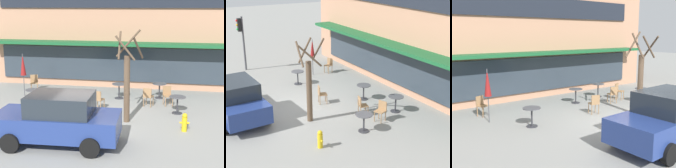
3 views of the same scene
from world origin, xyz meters
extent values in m
plane|color=gray|center=(0.00, 0.00, 0.00)|extent=(80.00, 80.00, 0.00)
cube|color=tan|center=(0.00, 10.00, 3.47)|extent=(16.55, 8.00, 6.93)
cube|color=#19592D|center=(0.00, 5.45, 2.55)|extent=(14.07, 1.10, 0.16)
cube|color=#1E232D|center=(0.00, 5.94, 4.99)|extent=(13.24, 0.10, 1.10)
cube|color=#2D3842|center=(0.00, 5.94, 1.35)|extent=(13.24, 0.10, 1.90)
cylinder|color=#333338|center=(2.66, 4.15, 0.01)|extent=(0.44, 0.44, 0.03)
cylinder|color=#333338|center=(2.66, 4.15, 0.38)|extent=(0.07, 0.07, 0.70)
cylinder|color=#4C4C51|center=(2.66, 4.15, 0.74)|extent=(0.70, 0.70, 0.03)
cylinder|color=#333338|center=(0.67, 3.72, 0.01)|extent=(0.44, 0.44, 0.03)
cylinder|color=#333338|center=(0.67, 3.72, 0.38)|extent=(0.07, 0.07, 0.70)
cylinder|color=#4C4C51|center=(0.67, 3.72, 0.74)|extent=(0.70, 0.70, 0.03)
cylinder|color=#333338|center=(-3.07, 1.79, 0.01)|extent=(0.44, 0.44, 0.03)
cylinder|color=#333338|center=(-3.07, 1.79, 0.38)|extent=(0.07, 0.07, 0.70)
cylinder|color=#4C4C51|center=(-3.07, 1.79, 0.74)|extent=(0.70, 0.70, 0.03)
cylinder|color=#333338|center=(3.55, 1.78, 0.01)|extent=(0.44, 0.44, 0.03)
cylinder|color=#333338|center=(3.55, 1.78, 0.38)|extent=(0.07, 0.07, 0.70)
cylinder|color=#4C4C51|center=(3.55, 1.78, 0.74)|extent=(0.70, 0.70, 0.03)
cylinder|color=#4C4C51|center=(-4.21, 3.29, 1.10)|extent=(0.04, 0.04, 2.20)
cone|color=maroon|center=(-4.21, 3.29, 1.65)|extent=(0.28, 0.28, 1.10)
cylinder|color=#9E754C|center=(3.34, 2.82, 0.23)|extent=(0.04, 0.04, 0.45)
cylinder|color=#9E754C|center=(3.03, 2.70, 0.23)|extent=(0.04, 0.04, 0.45)
cylinder|color=#9E754C|center=(3.22, 3.14, 0.23)|extent=(0.04, 0.04, 0.45)
cylinder|color=#9E754C|center=(2.91, 3.02, 0.23)|extent=(0.04, 0.04, 0.45)
cube|color=#9E754C|center=(3.13, 2.92, 0.47)|extent=(0.52, 0.52, 0.04)
cube|color=#9E754C|center=(3.06, 3.09, 0.69)|extent=(0.39, 0.18, 0.40)
cylinder|color=#9E754C|center=(-3.87, 4.19, 0.23)|extent=(0.04, 0.04, 0.45)
cylinder|color=#9E754C|center=(-4.18, 4.07, 0.23)|extent=(0.04, 0.04, 0.45)
cylinder|color=#9E754C|center=(-4.00, 4.51, 0.23)|extent=(0.04, 0.04, 0.45)
cylinder|color=#9E754C|center=(-4.31, 4.38, 0.23)|extent=(0.04, 0.04, 0.45)
cube|color=#9E754C|center=(-4.09, 4.29, 0.47)|extent=(0.52, 0.52, 0.04)
cube|color=#9E754C|center=(-4.16, 4.45, 0.69)|extent=(0.39, 0.19, 0.40)
cylinder|color=#9E754C|center=(2.12, 2.85, 0.23)|extent=(0.04, 0.04, 0.45)
cylinder|color=#9E754C|center=(2.45, 2.76, 0.23)|extent=(0.04, 0.04, 0.45)
cylinder|color=#9E754C|center=(2.03, 2.52, 0.23)|extent=(0.04, 0.04, 0.45)
cylinder|color=#9E754C|center=(2.36, 2.43, 0.23)|extent=(0.04, 0.04, 0.45)
cube|color=#9E754C|center=(2.24, 2.64, 0.47)|extent=(0.49, 0.49, 0.04)
cube|color=#9E754C|center=(2.19, 2.46, 0.69)|extent=(0.40, 0.15, 0.40)
cylinder|color=#9E754C|center=(-0.02, 1.92, 0.23)|extent=(0.04, 0.04, 0.45)
cylinder|color=#9E754C|center=(0.31, 1.83, 0.23)|extent=(0.04, 0.04, 0.45)
cylinder|color=#9E754C|center=(-0.12, 1.59, 0.23)|extent=(0.04, 0.04, 0.45)
cylinder|color=#9E754C|center=(0.21, 1.50, 0.23)|extent=(0.04, 0.04, 0.45)
cube|color=#9E754C|center=(0.10, 1.71, 0.47)|extent=(0.49, 0.49, 0.04)
cube|color=#9E754C|center=(0.05, 1.54, 0.69)|extent=(0.40, 0.15, 0.40)
cube|color=navy|center=(-0.43, -2.34, 0.70)|extent=(4.28, 1.99, 0.76)
cube|color=#232B33|center=(-0.28, -2.33, 1.42)|extent=(2.17, 1.69, 0.68)
cylinder|color=black|center=(-1.68, -3.30, 0.32)|extent=(0.65, 0.25, 0.64)
cylinder|color=black|center=(-1.77, -1.50, 0.32)|extent=(0.65, 0.25, 0.64)
cylinder|color=black|center=(0.83, -1.38, 0.32)|extent=(0.65, 0.25, 0.64)
cylinder|color=brown|center=(1.55, 0.32, 1.34)|extent=(0.24, 0.24, 2.68)
cylinder|color=brown|center=(1.98, 0.19, 3.03)|extent=(0.36, 0.95, 0.95)
cylinder|color=brown|center=(1.52, 0.79, 3.12)|extent=(0.99, 0.14, 1.12)
cylinder|color=brown|center=(1.25, 0.31, 3.09)|extent=(0.11, 0.66, 1.05)
cylinder|color=brown|center=(1.53, -0.04, 3.03)|extent=(0.80, 0.13, 0.95)
camera|label=1|loc=(3.41, -12.73, 4.64)|focal=55.00mm
camera|label=2|loc=(13.89, -5.41, 6.55)|focal=55.00mm
camera|label=3|loc=(-8.30, -7.39, 3.57)|focal=45.00mm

